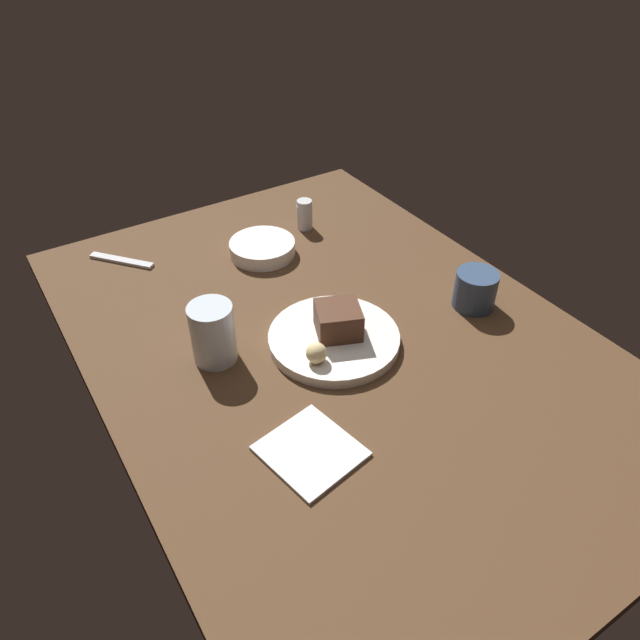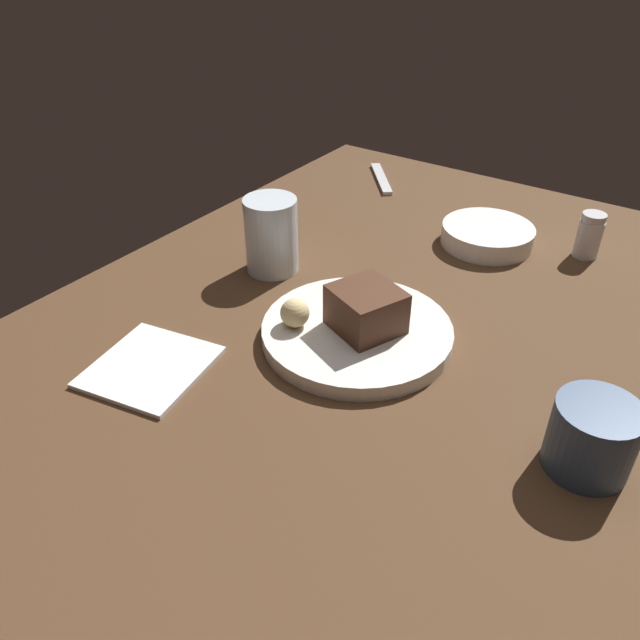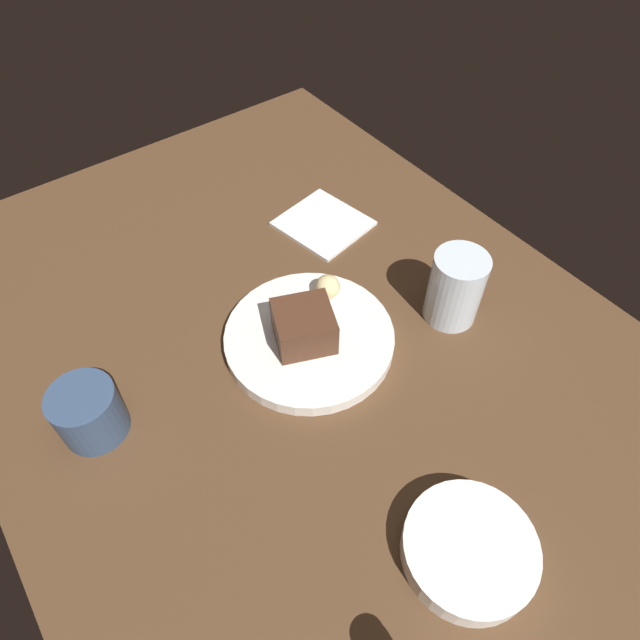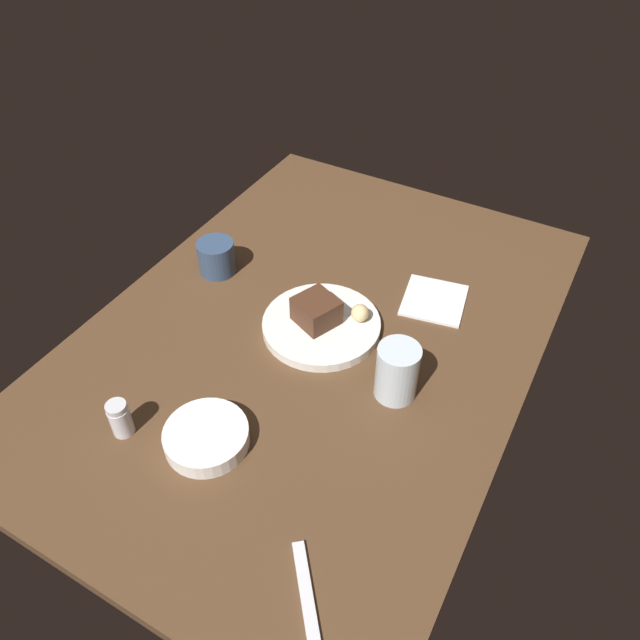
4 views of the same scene
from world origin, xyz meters
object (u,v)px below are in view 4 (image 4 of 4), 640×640
object	(u,v)px
salt_shaker	(120,418)
coffee_cup	(217,257)
water_glass	(397,372)
side_bowl	(207,437)
chocolate_cake_slice	(318,311)
dessert_spoon	(306,593)
dessert_plate	(321,325)
folded_napkin	(434,300)
bread_roll	(360,313)

from	to	relation	value
salt_shaker	coffee_cup	xyz separation A→B (cm)	(-43.73, -11.99, 0.26)
water_glass	side_bowl	xyz separation A→B (cm)	(25.59, -23.09, -3.96)
chocolate_cake_slice	dessert_spoon	bearing A→B (deg)	27.63
salt_shaker	dessert_spoon	bearing A→B (deg)	78.03
dessert_plate	salt_shaker	bearing A→B (deg)	-24.23
dessert_plate	side_bowl	bearing A→B (deg)	-5.77
dessert_plate	water_glass	bearing A→B (deg)	68.03
water_glass	coffee_cup	size ratio (longest dim) A/B	1.36
folded_napkin	coffee_cup	bearing A→B (deg)	-73.32
dessert_plate	water_glass	world-z (taller)	water_glass
chocolate_cake_slice	side_bowl	size ratio (longest dim) A/B	0.54
bread_roll	water_glass	xyz separation A→B (cm)	(12.20, 13.28, 1.73)
dessert_plate	coffee_cup	size ratio (longest dim) A/B	2.92
chocolate_cake_slice	side_bowl	bearing A→B (deg)	-4.58
chocolate_cake_slice	salt_shaker	world-z (taller)	chocolate_cake_slice
bread_roll	water_glass	bearing A→B (deg)	47.42
bread_roll	folded_napkin	bearing A→B (deg)	144.87
chocolate_cake_slice	salt_shaker	distance (cm)	41.81
bread_roll	salt_shaker	xyz separation A→B (cm)	(42.83, -23.79, -0.34)
dessert_plate	side_bowl	size ratio (longest dim) A/B	1.65
bread_roll	side_bowl	distance (cm)	39.11
chocolate_cake_slice	folded_napkin	size ratio (longest dim) A/B	0.58
dessert_plate	coffee_cup	bearing A→B (deg)	-99.95
dessert_plate	folded_napkin	bearing A→B (deg)	138.51
coffee_cup	dessert_spoon	distance (cm)	74.87
bread_roll	chocolate_cake_slice	bearing A→B (deg)	-57.85
water_glass	salt_shaker	bearing A→B (deg)	-50.43
dessert_plate	water_glass	distance (cm)	21.72
bread_roll	water_glass	size ratio (longest dim) A/B	0.33
side_bowl	folded_napkin	world-z (taller)	side_bowl
dessert_plate	bread_roll	distance (cm)	8.20
chocolate_cake_slice	salt_shaker	xyz separation A→B (cm)	(38.33, -16.64, -1.24)
dessert_plate	water_glass	xyz separation A→B (cm)	(7.95, 19.70, 4.55)
salt_shaker	dessert_spoon	size ratio (longest dim) A/B	0.47
salt_shaker	side_bowl	xyz separation A→B (cm)	(-5.04, 13.97, -1.89)
bread_roll	folded_napkin	world-z (taller)	bread_roll
dessert_spoon	folded_napkin	bearing A→B (deg)	-33.39
chocolate_cake_slice	water_glass	world-z (taller)	water_glass
chocolate_cake_slice	coffee_cup	distance (cm)	29.15
coffee_cup	folded_napkin	world-z (taller)	coffee_cup
chocolate_cake_slice	folded_napkin	distance (cm)	26.38
chocolate_cake_slice	coffee_cup	world-z (taller)	same
chocolate_cake_slice	folded_napkin	bearing A→B (deg)	137.67
dessert_plate	dessert_spoon	world-z (taller)	dessert_plate
dessert_spoon	salt_shaker	bearing A→B (deg)	38.50
water_glass	dessert_spoon	xyz separation A→B (cm)	(39.39, 4.23, -5.20)
salt_shaker	bread_roll	bearing A→B (deg)	150.95
bread_roll	coffee_cup	xyz separation A→B (cm)	(-0.90, -35.78, -0.08)
salt_shaker	dessert_plate	bearing A→B (deg)	155.77
dessert_spoon	folded_napkin	size ratio (longest dim) A/B	1.12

